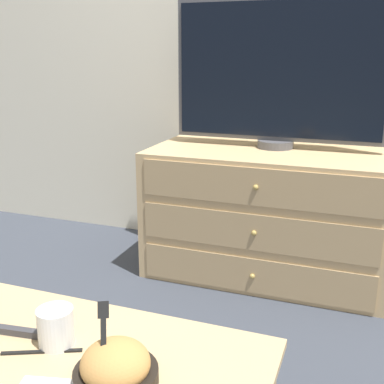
% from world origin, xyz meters
% --- Properties ---
extents(ground_plane, '(12.00, 12.00, 0.00)m').
position_xyz_m(ground_plane, '(0.00, 0.00, 0.00)').
color(ground_plane, '#383D47').
extents(wall_back, '(12.00, 0.05, 2.60)m').
position_xyz_m(wall_back, '(0.00, 0.03, 1.30)').
color(wall_back, silver).
rests_on(wall_back, ground_plane).
extents(dresser, '(1.16, 0.59, 0.64)m').
position_xyz_m(dresser, '(-0.08, -0.32, 0.32)').
color(dresser, tan).
rests_on(dresser, ground_plane).
extents(tv, '(1.02, 0.18, 0.71)m').
position_xyz_m(tv, '(-0.07, -0.23, 1.00)').
color(tv, '#515156').
rests_on(tv, dresser).
extents(coffee_table, '(0.97, 0.53, 0.41)m').
position_xyz_m(coffee_table, '(-0.27, -1.80, 0.35)').
color(coffee_table, tan).
rests_on(coffee_table, ground_plane).
extents(takeout_bowl, '(0.18, 0.18, 0.17)m').
position_xyz_m(takeout_bowl, '(-0.10, -1.83, 0.45)').
color(takeout_bowl, black).
rests_on(takeout_bowl, coffee_table).
extents(drink_cup, '(0.09, 0.09, 0.09)m').
position_xyz_m(drink_cup, '(-0.31, -1.75, 0.45)').
color(drink_cup, beige).
rests_on(drink_cup, coffee_table).
extents(knife, '(0.18, 0.09, 0.01)m').
position_xyz_m(knife, '(-0.32, -1.79, 0.41)').
color(knife, black).
rests_on(knife, coffee_table).
extents(remote_control, '(0.16, 0.04, 0.02)m').
position_xyz_m(remote_control, '(-0.44, -1.75, 0.42)').
color(remote_control, '#38383D').
rests_on(remote_control, coffee_table).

